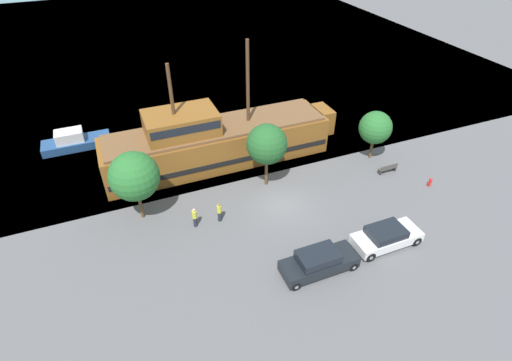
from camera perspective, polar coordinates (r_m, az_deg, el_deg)
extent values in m
plane|color=#5B5B5E|center=(30.41, 3.73, -3.33)|extent=(160.00, 160.00, 0.00)
plane|color=slate|center=(68.51, -13.09, 19.13)|extent=(80.00, 80.00, 0.00)
cube|color=brown|center=(34.46, -5.54, 5.07)|extent=(19.09, 4.52, 3.15)
cube|color=black|center=(34.70, -5.49, 4.41)|extent=(18.71, 4.60, 0.45)
cube|color=brown|center=(37.89, 9.35, 8.66)|extent=(1.40, 2.49, 2.20)
cube|color=brown|center=(33.61, -5.70, 7.54)|extent=(18.33, 4.16, 0.25)
cube|color=brown|center=(32.56, -10.66, 8.10)|extent=(5.73, 3.62, 1.78)
cube|color=black|center=(32.43, -10.71, 8.51)|extent=(5.44, 3.68, 0.64)
cylinder|color=#4C331E|center=(32.89, -1.18, 13.88)|extent=(0.28, 0.28, 6.81)
cylinder|color=#4C331E|center=(31.60, -11.92, 11.11)|extent=(0.28, 0.28, 5.79)
cube|color=navy|center=(40.39, -24.22, 4.88)|extent=(5.94, 2.08, 0.75)
cube|color=silver|center=(40.02, -25.14, 5.78)|extent=(2.37, 1.62, 0.97)
cube|color=black|center=(39.96, -24.15, 6.02)|extent=(0.12, 1.45, 0.78)
cube|color=black|center=(25.56, 9.00, -11.63)|extent=(4.87, 1.80, 0.72)
cube|color=black|center=(25.01, 8.85, -10.71)|extent=(2.53, 1.62, 0.61)
cylinder|color=black|center=(26.19, 13.72, -11.85)|extent=(0.62, 0.22, 0.62)
cylinder|color=gray|center=(26.19, 13.72, -11.85)|extent=(0.23, 0.25, 0.23)
cylinder|color=black|center=(27.05, 11.83, -9.54)|extent=(0.62, 0.22, 0.62)
cylinder|color=gray|center=(27.05, 11.83, -9.54)|extent=(0.23, 0.25, 0.23)
cylinder|color=black|center=(24.61, 5.71, -14.78)|extent=(0.62, 0.22, 0.62)
cylinder|color=gray|center=(24.61, 5.71, -14.78)|extent=(0.23, 0.25, 0.23)
cylinder|color=black|center=(25.52, 4.03, -12.18)|extent=(0.62, 0.22, 0.62)
cylinder|color=gray|center=(25.52, 4.03, -12.18)|extent=(0.23, 0.25, 0.23)
cube|color=white|center=(28.19, 18.12, -7.77)|extent=(4.66, 1.91, 0.65)
cube|color=black|center=(27.73, 18.11, -7.00)|extent=(2.42, 1.72, 0.51)
cylinder|color=black|center=(28.96, 21.93, -8.07)|extent=(0.71, 0.22, 0.71)
cylinder|color=gray|center=(28.96, 21.93, -8.07)|extent=(0.27, 0.25, 0.27)
cylinder|color=black|center=(29.81, 19.83, -5.99)|extent=(0.71, 0.22, 0.71)
cylinder|color=gray|center=(29.81, 19.83, -5.99)|extent=(0.27, 0.25, 0.27)
cylinder|color=black|center=(26.96, 16.02, -10.45)|extent=(0.71, 0.22, 0.71)
cylinder|color=gray|center=(26.96, 16.02, -10.45)|extent=(0.27, 0.25, 0.27)
cylinder|color=black|center=(27.87, 13.97, -8.12)|extent=(0.71, 0.22, 0.71)
cylinder|color=gray|center=(27.87, 13.97, -8.12)|extent=(0.27, 0.25, 0.27)
cylinder|color=red|center=(34.84, 23.56, -0.35)|extent=(0.22, 0.22, 0.56)
sphere|color=red|center=(34.64, 23.70, 0.13)|extent=(0.25, 0.25, 0.25)
cylinder|color=red|center=(34.72, 23.38, -0.37)|extent=(0.10, 0.09, 0.09)
cylinder|color=red|center=(34.93, 23.76, -0.25)|extent=(0.10, 0.09, 0.09)
cube|color=#4C4742|center=(35.18, 18.27, 1.70)|extent=(1.62, 0.45, 0.05)
cube|color=#4C4742|center=(34.94, 18.53, 1.83)|extent=(1.62, 0.06, 0.40)
cube|color=#2D2D2D|center=(34.87, 17.24, 1.14)|extent=(0.12, 0.36, 0.40)
cube|color=#2D2D2D|center=(35.74, 19.15, 1.65)|extent=(0.12, 0.36, 0.40)
cylinder|color=#232838|center=(28.56, -8.67, -5.86)|extent=(0.27, 0.27, 0.78)
cylinder|color=gold|center=(28.11, -8.80, -4.82)|extent=(0.32, 0.32, 0.60)
sphere|color=beige|center=(27.84, -8.88, -4.19)|extent=(0.21, 0.21, 0.21)
cylinder|color=#232838|center=(28.79, -5.21, -5.12)|extent=(0.27, 0.27, 0.78)
cylinder|color=gold|center=(28.33, -5.29, -4.07)|extent=(0.32, 0.32, 0.60)
sphere|color=#8C664C|center=(28.07, -5.33, -3.44)|extent=(0.21, 0.21, 0.21)
cylinder|color=brown|center=(29.71, -16.15, -3.41)|extent=(0.24, 0.24, 2.16)
sphere|color=#286B2D|center=(28.20, -17.01, 0.58)|extent=(3.45, 3.45, 3.45)
cylinder|color=brown|center=(31.63, 1.48, 1.27)|extent=(0.24, 0.24, 2.41)
sphere|color=#235B28|center=(30.24, 1.55, 5.21)|extent=(3.14, 3.14, 3.14)
cylinder|color=brown|center=(36.49, 16.13, 4.40)|extent=(0.24, 0.24, 1.81)
sphere|color=#286B2D|center=(35.48, 16.69, 7.26)|extent=(2.79, 2.79, 2.79)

